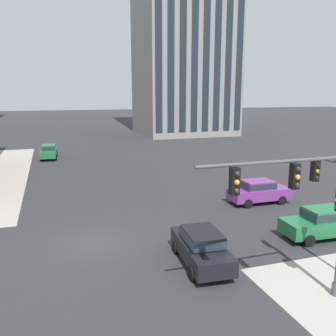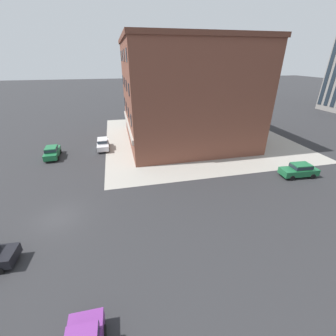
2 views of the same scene
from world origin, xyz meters
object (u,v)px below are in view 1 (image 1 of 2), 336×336
car_main_southbound_far (49,151)px  car_cross_westbound (201,246)px  car_cross_eastbound (259,191)px  traffic_signal_main (315,200)px  car_main_southbound_near (323,222)px

car_main_southbound_far → car_cross_westbound: same height
car_cross_eastbound → car_cross_westbound: same height
traffic_signal_main → car_cross_westbound: 5.64m
traffic_signal_main → car_main_southbound_near: size_ratio=1.38×
car_main_southbound_near → car_cross_westbound: bearing=-173.9°
car_main_southbound_far → car_cross_eastbound: size_ratio=1.02×
car_cross_eastbound → traffic_signal_main: bearing=-113.6°
car_main_southbound_near → car_cross_westbound: same height
traffic_signal_main → car_main_southbound_far: (-9.31, 35.05, -3.04)m
traffic_signal_main → car_cross_eastbound: size_ratio=1.41×
traffic_signal_main → car_main_southbound_far: bearing=104.9°
car_main_southbound_far → car_cross_eastbound: bearing=-59.0°
car_main_southbound_near → car_cross_westbound: size_ratio=1.00×
car_main_southbound_near → car_cross_westbound: 7.62m
car_cross_eastbound → car_cross_westbound: (-7.73, -7.46, 0.00)m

